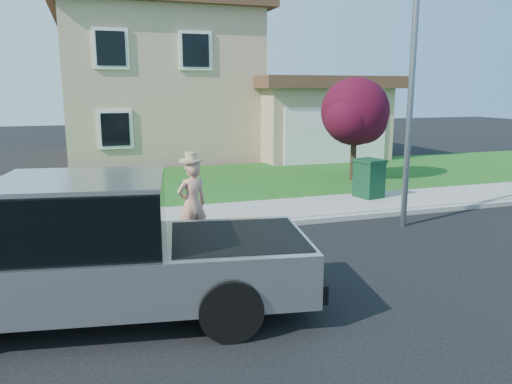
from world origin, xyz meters
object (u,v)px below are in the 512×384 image
at_px(pickup_truck, 95,254).
at_px(street_lamp, 414,84).
at_px(ornamental_tree, 356,115).
at_px(trash_bin, 369,178).
at_px(woman, 192,202).

bearing_deg(pickup_truck, street_lamp, 30.48).
relative_size(ornamental_tree, trash_bin, 3.20).
relative_size(woman, street_lamp, 0.34).
xyz_separation_m(woman, ornamental_tree, (6.56, 5.17, 1.38)).
height_order(pickup_truck, ornamental_tree, ornamental_tree).
bearing_deg(pickup_truck, trash_bin, 44.31).
relative_size(woman, ornamental_tree, 0.56).
bearing_deg(street_lamp, trash_bin, 59.03).
relative_size(pickup_truck, woman, 3.27).
height_order(pickup_truck, woman, pickup_truck).
bearing_deg(street_lamp, woman, 159.11).
bearing_deg(trash_bin, woman, -169.07).
distance_m(woman, trash_bin, 5.94).
bearing_deg(trash_bin, street_lamp, -114.06).
distance_m(woman, ornamental_tree, 8.47).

